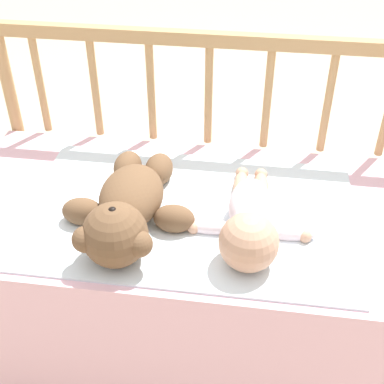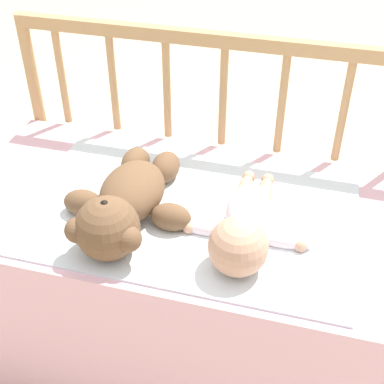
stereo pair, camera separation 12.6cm
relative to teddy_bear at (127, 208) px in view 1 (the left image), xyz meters
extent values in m
plane|color=#C6B293|center=(0.14, 0.09, -0.60)|extent=(12.00, 12.00, 0.00)
cube|color=#EDB7C6|center=(0.14, 0.09, -0.33)|extent=(1.21, 0.59, 0.54)
cylinder|color=tan|center=(-0.45, 0.41, -0.17)|extent=(0.04, 0.04, 0.87)
cube|color=tan|center=(0.14, 0.41, 0.25)|extent=(1.17, 0.03, 0.04)
cylinder|color=tan|center=(-0.35, 0.41, 0.09)|extent=(0.02, 0.02, 0.29)
cylinder|color=tan|center=(-0.18, 0.41, 0.09)|extent=(0.02, 0.02, 0.29)
cylinder|color=tan|center=(-0.02, 0.41, 0.09)|extent=(0.02, 0.02, 0.29)
cylinder|color=tan|center=(0.14, 0.41, 0.09)|extent=(0.02, 0.02, 0.29)
cylinder|color=tan|center=(0.30, 0.41, 0.09)|extent=(0.02, 0.02, 0.29)
cylinder|color=tan|center=(0.47, 0.41, 0.09)|extent=(0.02, 0.02, 0.29)
cube|color=white|center=(0.13, 0.07, -0.06)|extent=(0.80, 0.50, 0.01)
ellipsoid|color=brown|center=(0.00, 0.05, 0.00)|extent=(0.16, 0.22, 0.11)
sphere|color=brown|center=(0.00, -0.11, 0.01)|extent=(0.14, 0.14, 0.14)
sphere|color=beige|center=(0.00, -0.11, 0.05)|extent=(0.06, 0.06, 0.06)
sphere|color=black|center=(0.00, -0.11, 0.08)|extent=(0.02, 0.02, 0.02)
sphere|color=brown|center=(0.06, -0.13, 0.02)|extent=(0.06, 0.06, 0.06)
sphere|color=brown|center=(-0.05, -0.14, 0.02)|extent=(0.06, 0.06, 0.06)
ellipsoid|color=brown|center=(0.11, 0.01, -0.02)|extent=(0.10, 0.07, 0.07)
ellipsoid|color=brown|center=(-0.11, 0.00, -0.02)|extent=(0.10, 0.07, 0.07)
ellipsoid|color=brown|center=(0.04, 0.19, -0.02)|extent=(0.07, 0.11, 0.07)
ellipsoid|color=brown|center=(-0.05, 0.19, -0.02)|extent=(0.07, 0.11, 0.07)
ellipsoid|color=white|center=(0.28, 0.05, -0.01)|extent=(0.10, 0.19, 0.10)
sphere|color=tan|center=(0.29, -0.09, 0.01)|extent=(0.13, 0.13, 0.13)
ellipsoid|color=white|center=(0.37, 0.01, -0.04)|extent=(0.13, 0.04, 0.04)
ellipsoid|color=white|center=(0.19, 0.01, -0.04)|extent=(0.13, 0.04, 0.04)
sphere|color=tan|center=(0.41, 0.00, -0.04)|extent=(0.03, 0.03, 0.03)
sphere|color=tan|center=(0.16, 0.00, -0.04)|extent=(0.03, 0.03, 0.03)
ellipsoid|color=tan|center=(0.30, 0.17, -0.04)|extent=(0.04, 0.13, 0.04)
ellipsoid|color=tan|center=(0.25, 0.17, -0.04)|extent=(0.04, 0.13, 0.04)
sphere|color=tan|center=(0.30, 0.23, -0.04)|extent=(0.03, 0.03, 0.03)
sphere|color=tan|center=(0.25, 0.23, -0.04)|extent=(0.03, 0.03, 0.03)
camera|label=1|loc=(0.28, -0.93, 0.78)|focal=50.00mm
camera|label=2|loc=(0.41, -0.90, 0.78)|focal=50.00mm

